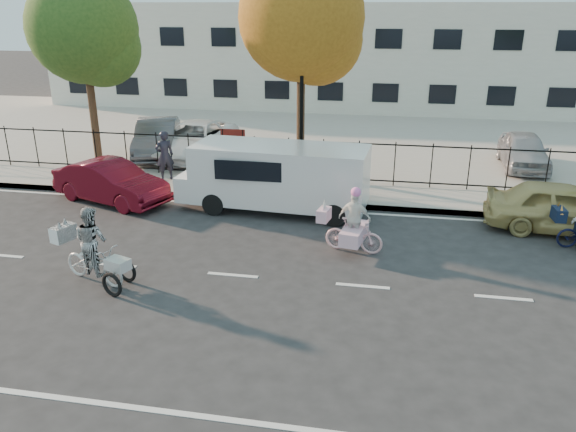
% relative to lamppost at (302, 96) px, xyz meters
% --- Properties ---
extents(ground, '(120.00, 120.00, 0.00)m').
position_rel_lamppost_xyz_m(ground, '(-0.50, -6.80, -3.11)').
color(ground, '#333334').
extents(road_markings, '(60.00, 9.52, 0.01)m').
position_rel_lamppost_xyz_m(road_markings, '(-0.50, -6.80, -3.11)').
color(road_markings, silver).
rests_on(road_markings, ground).
extents(curb, '(60.00, 0.10, 0.15)m').
position_rel_lamppost_xyz_m(curb, '(-0.50, -1.75, -3.04)').
color(curb, '#A8A399').
rests_on(curb, ground).
extents(sidewalk, '(60.00, 2.20, 0.15)m').
position_rel_lamppost_xyz_m(sidewalk, '(-0.50, -0.70, -3.04)').
color(sidewalk, '#A8A399').
rests_on(sidewalk, ground).
extents(parking_lot, '(60.00, 15.60, 0.15)m').
position_rel_lamppost_xyz_m(parking_lot, '(-0.50, 8.20, -3.04)').
color(parking_lot, '#A8A399').
rests_on(parking_lot, ground).
extents(iron_fence, '(58.00, 0.06, 1.50)m').
position_rel_lamppost_xyz_m(iron_fence, '(-0.50, 0.40, -2.21)').
color(iron_fence, black).
rests_on(iron_fence, sidewalk).
extents(building, '(34.00, 10.00, 6.00)m').
position_rel_lamppost_xyz_m(building, '(-0.50, 18.20, -0.11)').
color(building, silver).
rests_on(building, ground).
extents(lamppost, '(0.36, 0.36, 4.33)m').
position_rel_lamppost_xyz_m(lamppost, '(0.00, 0.00, 0.00)').
color(lamppost, black).
rests_on(lamppost, sidewalk).
extents(street_sign, '(0.85, 0.06, 1.80)m').
position_rel_lamppost_xyz_m(street_sign, '(-2.35, 0.00, -1.70)').
color(street_sign, black).
rests_on(street_sign, sidewalk).
extents(zebra_trike, '(2.08, 1.33, 1.79)m').
position_rel_lamppost_xyz_m(zebra_trike, '(-3.46, -7.65, -2.42)').
color(zebra_trike, silver).
rests_on(zebra_trike, ground).
extents(unicorn_bike, '(1.74, 1.23, 1.71)m').
position_rel_lamppost_xyz_m(unicorn_bike, '(2.12, -4.94, -2.48)').
color(unicorn_bike, '#FABEC6').
rests_on(unicorn_bike, ground).
extents(white_van, '(5.77, 2.28, 2.01)m').
position_rel_lamppost_xyz_m(white_van, '(-0.37, -2.30, -2.00)').
color(white_van, white).
rests_on(white_van, ground).
extents(red_sedan, '(4.18, 2.66, 1.30)m').
position_rel_lamppost_xyz_m(red_sedan, '(-5.66, -2.47, -2.46)').
color(red_sedan, '#510915').
rests_on(red_sedan, ground).
extents(gold_sedan, '(4.24, 2.04, 1.40)m').
position_rel_lamppost_xyz_m(gold_sedan, '(7.67, -2.55, -2.41)').
color(gold_sedan, tan).
rests_on(gold_sedan, ground).
extents(pedestrian, '(0.75, 0.71, 1.73)m').
position_rel_lamppost_xyz_m(pedestrian, '(-4.71, -0.33, -2.10)').
color(pedestrian, black).
rests_on(pedestrian, sidewalk).
extents(lot_car_b, '(2.70, 5.07, 1.36)m').
position_rel_lamppost_xyz_m(lot_car_b, '(-4.80, 2.96, -2.28)').
color(lot_car_b, white).
rests_on(lot_car_b, parking_lot).
extents(lot_car_c, '(2.69, 4.63, 1.44)m').
position_rel_lamppost_xyz_m(lot_car_c, '(-6.31, 2.80, -2.24)').
color(lot_car_c, '#505258').
rests_on(lot_car_c, parking_lot).
extents(lot_car_d, '(1.65, 3.86, 1.30)m').
position_rel_lamppost_xyz_m(lot_car_d, '(7.82, 3.58, -2.31)').
color(lot_car_d, '#9FA0A7').
rests_on(lot_car_d, parking_lot).
extents(tree_west, '(3.83, 3.83, 7.03)m').
position_rel_lamppost_xyz_m(tree_west, '(-7.78, 1.02, 1.81)').
color(tree_west, '#442D1D').
rests_on(tree_west, ground).
extents(tree_mid, '(4.12, 4.12, 7.55)m').
position_rel_lamppost_xyz_m(tree_mid, '(-0.05, 1.07, 2.18)').
color(tree_mid, '#442D1D').
rests_on(tree_mid, ground).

